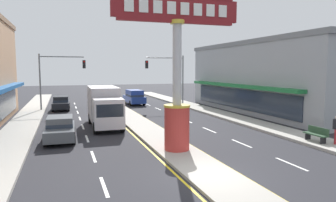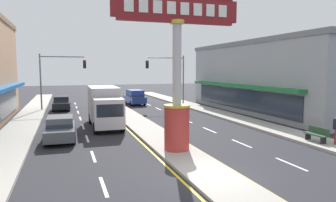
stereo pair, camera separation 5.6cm
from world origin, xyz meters
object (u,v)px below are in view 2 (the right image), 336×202
Objects in this scene: traffic_light_left_side at (58,72)px; suv_near_left_lane at (135,97)px; traffic_light_right_side at (170,72)px; box_truck_near_right_lane at (104,105)px; street_bench at (316,134)px; storefront_right at (273,77)px; district_sign at (177,82)px; sedan_far_right_lane at (62,103)px; sedan_mid_left_lane at (60,128)px.

traffic_light_left_side is 1.32× the size of suv_near_left_lane.
traffic_light_right_side reaches higher than box_truck_near_right_lane.
street_bench is at bearing -83.89° from traffic_light_right_side.
traffic_light_left_side is 26.34m from street_bench.
storefront_right is 11.85m from traffic_light_right_side.
street_bench is at bearing -76.55° from suv_near_left_lane.
district_sign is 20.74m from traffic_light_right_side.
district_sign reaches higher than box_truck_near_right_lane.
traffic_light_left_side is at bearing 125.12° from street_bench.
district_sign is 21.83m from sedan_far_right_lane.
traffic_light_right_side is 19.60m from sedan_mid_left_lane.
sedan_mid_left_lane is at bearing -90.00° from sedan_far_right_lane.
traffic_light_right_side is at bearing -2.27° from traffic_light_left_side.
traffic_light_right_side is 0.89× the size of box_truck_near_right_lane.
traffic_light_right_side is 3.88× the size of street_bench.
traffic_light_right_side reaches higher than street_bench.
sedan_far_right_lane is 1.00× the size of sedan_mid_left_lane.
storefront_right reaches higher than sedan_far_right_lane.
district_sign is 1.34× the size of traffic_light_right_side.
storefront_right is 18.61m from box_truck_near_right_lane.
box_truck_near_right_lane is at bearing 50.95° from sedan_mid_left_lane.
district_sign is 1.91× the size of sedan_far_right_lane.
sedan_mid_left_lane is at bearing -161.73° from storefront_right.
street_bench is at bearing -41.90° from box_truck_near_right_lane.
sedan_mid_left_lane is (-3.32, -4.10, -0.91)m from box_truck_near_right_lane.
suv_near_left_lane reaches higher than sedan_far_right_lane.
suv_near_left_lane is at bearing 17.81° from traffic_light_left_side.
street_bench is at bearing -117.36° from storefront_right.
district_sign is 9.78m from box_truck_near_right_lane.
sedan_far_right_lane is at bearing 90.00° from sedan_mid_left_lane.
street_bench is (14.72, -21.84, -0.14)m from sedan_far_right_lane.
district_sign reaches higher than traffic_light_left_side.
traffic_light_right_side is 1.42× the size of sedan_far_right_lane.
district_sign is at bearing -72.48° from traffic_light_left_side.
traffic_light_left_side is 1.43× the size of sedan_mid_left_lane.
storefront_right is 23.32m from traffic_light_left_side.
suv_near_left_lane is 2.93× the size of street_bench.
suv_near_left_lane is (9.20, 2.95, -3.26)m from traffic_light_left_side.
sedan_far_right_lane is 26.34m from street_bench.
sedan_far_right_lane is 9.24m from suv_near_left_lane.
traffic_light_right_side is at bearing 140.16° from storefront_right.
storefront_right is 5.22× the size of sedan_mid_left_lane.
traffic_light_right_side is (-9.09, 7.58, 0.54)m from storefront_right.
suv_near_left_lane is at bearing 63.88° from sedan_mid_left_lane.
storefront_right is 3.66× the size of traffic_light_right_side.
traffic_light_left_side reaches higher than suv_near_left_lane.
sedan_mid_left_lane reaches higher than street_bench.
box_truck_near_right_lane is at bearing -74.02° from sedan_far_right_lane.
storefront_right reaches higher than sedan_mid_left_lane.
traffic_light_left_side is at bearing 159.70° from storefront_right.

